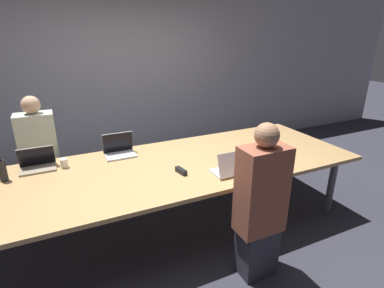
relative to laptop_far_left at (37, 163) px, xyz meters
name	(u,v)px	position (x,y,z in m)	size (l,w,h in m)	color
ground_plane	(174,226)	(1.26, -0.48, -0.83)	(24.00, 24.00, 0.00)	#2D2D38
curtain_wall	(121,76)	(1.26, 1.70, 0.57)	(12.00, 0.06, 2.80)	#9999A3
conference_table	(173,169)	(1.26, -0.48, -0.12)	(3.96, 1.39, 0.76)	tan
laptop_far_left	(37,163)	(0.00, 0.00, 0.00)	(0.33, 0.22, 0.22)	gray
person_far_left	(41,158)	(0.01, 0.50, -0.15)	(0.40, 0.24, 1.41)	#2D2D38
cup_far_left	(64,163)	(0.24, -0.09, -0.02)	(0.07, 0.07, 0.09)	white
bottle_far_left	(2,170)	(-0.28, -0.16, 0.04)	(0.07, 0.07, 0.25)	black
laptop_far_midleft	(119,149)	(0.82, 0.02, 0.01)	(0.33, 0.24, 0.24)	#B7B7BC
laptop_near_midright	(232,168)	(1.70, -0.93, 0.00)	(0.35, 0.24, 0.24)	silver
person_near_midright	(260,206)	(1.68, -1.41, -0.15)	(0.40, 0.24, 1.41)	#2D2D38
stapler	(181,171)	(1.26, -0.71, -0.04)	(0.07, 0.16, 0.05)	black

